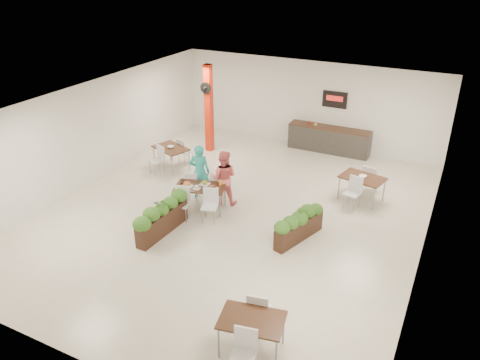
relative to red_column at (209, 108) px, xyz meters
name	(u,v)px	position (x,y,z in m)	size (l,w,h in m)	color
ground	(235,213)	(3.00, -3.79, -1.64)	(12.00, 12.00, 0.00)	beige
room_shell	(235,148)	(3.00, -3.79, 0.36)	(10.10, 12.10, 3.22)	white
red_column	(209,108)	(0.00, 0.00, 0.00)	(0.40, 0.41, 3.20)	red
service_counter	(329,139)	(4.00, 1.86, -1.15)	(3.00, 0.64, 2.20)	#282624
main_table	(200,190)	(2.01, -4.03, -1.01)	(1.64, 1.91, 0.92)	black
diner_man	(200,172)	(1.62, -3.38, -0.80)	(0.62, 0.40, 1.69)	teal
diner_woman	(224,178)	(2.42, -3.38, -0.82)	(0.80, 0.62, 1.64)	#F76E6F
planter_left	(162,216)	(1.77, -5.56, -1.13)	(0.48, 1.94, 1.01)	black
planter_right	(299,223)	(5.07, -4.25, -1.16)	(0.83, 1.71, 0.92)	black
side_table_a	(171,151)	(-0.36, -1.98, -1.01)	(1.41, 1.67, 0.92)	black
side_table_b	(362,181)	(5.98, -1.39, -1.01)	(1.38, 1.67, 0.92)	black
side_table_c	(252,325)	(5.59, -8.18, -1.02)	(1.30, 1.67, 0.92)	black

